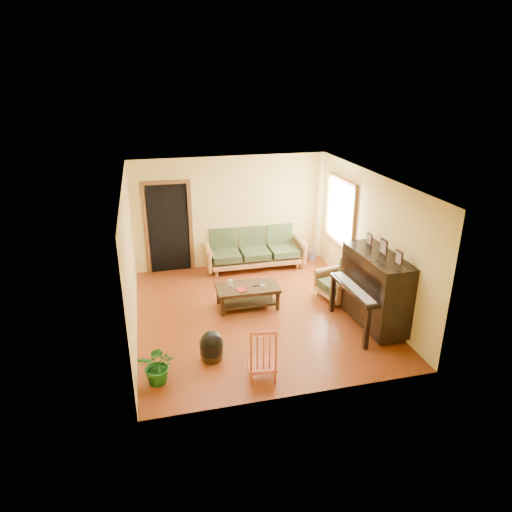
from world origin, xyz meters
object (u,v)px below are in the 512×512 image
object	(u,v)px
sofa	(254,247)
coffee_table	(247,297)
potted_plant	(158,365)
footstool	(212,349)
piano	(376,291)
ceramic_crock	(312,256)
armchair	(338,280)
red_chair	(262,352)

from	to	relation	value
sofa	coffee_table	xyz separation A→B (m)	(-0.60, -1.90, -0.28)
potted_plant	coffee_table	bearing A→B (deg)	48.14
sofa	footstool	distance (m)	3.84
piano	footstool	xyz separation A→B (m)	(-3.03, -0.36, -0.51)
footstool	ceramic_crock	size ratio (longest dim) A/B	1.58
coffee_table	sofa	bearing A→B (deg)	72.39
coffee_table	armchair	bearing A→B (deg)	-3.30
armchair	potted_plant	xyz separation A→B (m)	(-3.67, -1.91, -0.11)
sofa	piano	distance (m)	3.47
armchair	footstool	size ratio (longest dim) A/B	2.16
sofa	red_chair	xyz separation A→B (m)	(-0.90, -4.15, -0.05)
sofa	coffee_table	bearing A→B (deg)	-107.45
footstool	red_chair	bearing A→B (deg)	-44.93
footstool	red_chair	size ratio (longest dim) A/B	0.43
ceramic_crock	potted_plant	world-z (taller)	potted_plant
armchair	piano	distance (m)	1.18
red_chair	armchair	bearing A→B (deg)	51.47
sofa	ceramic_crock	size ratio (longest dim) A/B	9.58
red_chair	ceramic_crock	distance (m)	4.87
armchair	ceramic_crock	size ratio (longest dim) A/B	3.41
coffee_table	piano	size ratio (longest dim) A/B	0.77
footstool	piano	bearing A→B (deg)	6.74
piano	footstool	world-z (taller)	piano
sofa	coffee_table	size ratio (longest dim) A/B	1.92
coffee_table	piano	bearing A→B (deg)	-30.64
red_chair	footstool	bearing A→B (deg)	141.70
sofa	coffee_table	distance (m)	2.02
coffee_table	red_chair	world-z (taller)	red_chair
sofa	piano	size ratio (longest dim) A/B	1.47
coffee_table	armchair	distance (m)	1.87
armchair	potted_plant	bearing A→B (deg)	-164.27
sofa	armchair	xyz separation A→B (m)	(1.26, -2.01, -0.08)
ceramic_crock	potted_plant	bearing A→B (deg)	-134.30
piano	coffee_table	bearing A→B (deg)	147.49
sofa	piano	bearing A→B (deg)	-64.65
sofa	ceramic_crock	world-z (taller)	sofa
armchair	sofa	bearing A→B (deg)	110.27
piano	ceramic_crock	world-z (taller)	piano
sofa	red_chair	world-z (taller)	sofa
footstool	potted_plant	size ratio (longest dim) A/B	0.62
piano	ceramic_crock	xyz separation A→B (m)	(0.01, 3.21, -0.57)
armchair	potted_plant	distance (m)	4.13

